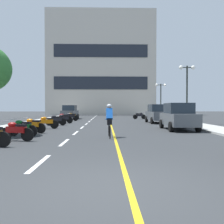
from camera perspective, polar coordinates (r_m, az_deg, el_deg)
name	(u,v)px	position (r m, az deg, el deg)	size (l,w,h in m)	color
ground_plane	(108,122)	(25.79, -0.97, -2.33)	(140.00, 140.00, 0.00)	#2D3033
curb_left	(46,120)	(29.62, -15.09, -1.81)	(2.40, 72.00, 0.12)	#A8A8A3
curb_right	(169,120)	(29.71, 13.01, -1.80)	(2.40, 72.00, 0.12)	#A8A8A3
lane_dash_0	(40,163)	(7.14, -16.38, -11.23)	(0.14, 2.20, 0.01)	silver
lane_dash_1	(64,142)	(11.00, -10.94, -6.89)	(0.14, 2.20, 0.01)	silver
lane_dash_2	(76,133)	(14.93, -8.39, -4.79)	(0.14, 2.20, 0.01)	silver
lane_dash_3	(82,127)	(18.89, -6.91, -3.56)	(0.14, 2.20, 0.01)	silver
lane_dash_4	(86,124)	(22.86, -5.94, -2.76)	(0.14, 2.20, 0.01)	silver
lane_dash_5	(89,121)	(26.85, -5.26, -2.19)	(0.14, 2.20, 0.01)	silver
lane_dash_6	(91,120)	(30.83, -4.76, -1.78)	(0.14, 2.20, 0.01)	silver
lane_dash_7	(93,118)	(34.82, -4.37, -1.45)	(0.14, 2.20, 0.01)	silver
lane_dash_8	(94,117)	(38.81, -4.07, -1.20)	(0.14, 2.20, 0.01)	silver
lane_dash_9	(96,116)	(42.81, -3.82, -0.99)	(0.14, 2.20, 0.01)	silver
lane_dash_10	(96,116)	(46.80, -3.61, -0.81)	(0.14, 2.20, 0.01)	silver
lane_dash_11	(97,115)	(50.80, -3.44, -0.67)	(0.14, 2.20, 0.01)	silver
centre_line_yellow	(110,120)	(28.78, -0.52, -1.97)	(0.12, 66.00, 0.01)	gold
office_building	(101,64)	(53.92, -2.51, 10.91)	(22.40, 6.87, 21.52)	beige
street_lamp_mid	(187,81)	(23.38, 16.92, 6.86)	(1.46, 0.36, 5.18)	black
street_lamp_far	(161,92)	(34.11, 11.20, 4.44)	(1.46, 0.36, 4.63)	black
parked_car_near	(178,116)	(17.28, 15.08, -0.99)	(1.97, 4.23, 1.82)	black
parked_car_mid	(158,114)	(24.56, 10.51, -0.38)	(2.00, 4.24, 1.82)	black
parked_car_far	(70,112)	(33.14, -9.72, -0.01)	(2.05, 4.26, 1.82)	black
motorcycle_2	(16,131)	(12.00, -21.27, -4.02)	(1.68, 0.66, 0.92)	black
motorcycle_3	(22,127)	(13.79, -20.01, -3.36)	(1.67, 0.70, 0.92)	black
motorcycle_4	(33,125)	(15.40, -17.85, -2.90)	(1.64, 0.78, 0.92)	black
motorcycle_5	(46,122)	(18.24, -14.88, -2.27)	(1.70, 0.60, 0.92)	black
motorcycle_6	(56,120)	(21.29, -12.81, -1.80)	(1.67, 0.70, 0.92)	black
motorcycle_7	(64,118)	(23.96, -11.08, -1.48)	(1.67, 0.68, 0.92)	black
motorcycle_8	(64,117)	(26.76, -11.13, -1.21)	(1.70, 0.60, 0.92)	black
motorcycle_9	(71,117)	(28.33, -9.52, -1.08)	(1.70, 0.60, 0.92)	black
motorcycle_10	(72,116)	(30.34, -9.24, -0.94)	(1.69, 0.61, 0.92)	black
motorcycle_11	(140,116)	(32.41, 6.37, -0.81)	(1.70, 0.60, 0.92)	black
cyclist_rider	(109,120)	(12.55, -0.61, -1.83)	(0.42, 1.77, 1.71)	black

